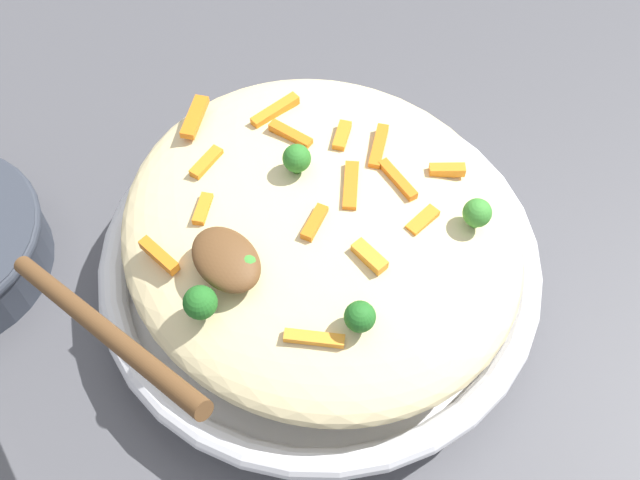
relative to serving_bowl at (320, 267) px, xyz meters
name	(u,v)px	position (x,y,z in m)	size (l,w,h in m)	color
ground_plane	(320,283)	(0.00, 0.00, -0.03)	(2.40, 2.40, 0.00)	#4C4C51
serving_bowl	(320,267)	(0.00, 0.00, 0.00)	(0.34, 0.34, 0.05)	silver
pasta_mound	(320,231)	(0.00, 0.00, 0.05)	(0.31, 0.28, 0.06)	beige
carrot_piece_0	(379,147)	(-0.02, 0.07, 0.08)	(0.04, 0.01, 0.01)	orange
carrot_piece_1	(351,186)	(0.00, 0.03, 0.08)	(0.04, 0.01, 0.01)	orange
carrot_piece_2	(342,136)	(-0.04, 0.05, 0.08)	(0.03, 0.01, 0.01)	orange
carrot_piece_3	(447,170)	(0.03, 0.09, 0.08)	(0.03, 0.01, 0.01)	orange
carrot_piece_4	(314,338)	(0.08, -0.06, 0.08)	(0.04, 0.01, 0.01)	orange
carrot_piece_5	(422,221)	(0.05, 0.05, 0.08)	(0.03, 0.01, 0.01)	orange
carrot_piece_6	(159,255)	(-0.04, -0.11, 0.08)	(0.03, 0.01, 0.01)	orange
carrot_piece_7	(291,135)	(-0.07, 0.02, 0.08)	(0.04, 0.01, 0.01)	orange
carrot_piece_8	(315,223)	(0.01, -0.01, 0.09)	(0.03, 0.01, 0.01)	orange
carrot_piece_9	(366,259)	(0.05, 0.00, 0.08)	(0.03, 0.01, 0.01)	orange
carrot_piece_10	(203,209)	(-0.05, -0.06, 0.08)	(0.03, 0.01, 0.01)	orange
carrot_piece_11	(275,111)	(-0.09, 0.03, 0.08)	(0.04, 0.01, 0.01)	orange
carrot_piece_12	(398,180)	(0.02, 0.06, 0.08)	(0.04, 0.01, 0.01)	orange
carrot_piece_13	(207,163)	(-0.08, -0.04, 0.08)	(0.03, 0.01, 0.01)	orange
carrot_piece_14	(195,117)	(-0.13, -0.02, 0.08)	(0.04, 0.01, 0.01)	orange
broccoli_floret_0	(246,267)	(0.01, -0.07, 0.09)	(0.02, 0.02, 0.02)	#377928
broccoli_floret_1	(200,303)	(0.02, -0.11, 0.09)	(0.02, 0.02, 0.03)	#205B1C
broccoli_floret_2	(360,317)	(0.09, -0.04, 0.09)	(0.02, 0.02, 0.03)	#205B1C
broccoli_floret_3	(297,159)	(-0.04, 0.01, 0.10)	(0.02, 0.02, 0.03)	#296820
broccoli_floret_4	(477,213)	(0.07, 0.08, 0.09)	(0.02, 0.02, 0.02)	#377928
serving_spoon	(177,283)	(0.00, -0.12, 0.11)	(0.19, 0.13, 0.08)	brown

